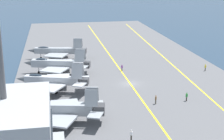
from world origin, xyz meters
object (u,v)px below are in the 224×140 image
at_px(parked_jet_nearest, 61,109).
at_px(parked_jet_fourth, 58,51).
at_px(crew_yellow_vest, 205,67).
at_px(parked_jet_third, 58,64).
at_px(parked_jet_second, 54,80).
at_px(crew_purple_vest, 122,67).
at_px(crew_brown_vest, 156,99).
at_px(crew_white_vest, 131,134).
at_px(crew_green_vest, 187,96).

relative_size(parked_jet_nearest, parked_jet_fourth, 0.90).
bearing_deg(crew_yellow_vest, parked_jet_fourth, 63.03).
relative_size(parked_jet_fourth, crew_yellow_vest, 9.90).
relative_size(parked_jet_third, parked_jet_fourth, 0.98).
height_order(parked_jet_second, crew_purple_vest, parked_jet_second).
relative_size(parked_jet_nearest, parked_jet_second, 0.98).
bearing_deg(crew_brown_vest, crew_yellow_vest, -44.68).
distance_m(parked_jet_nearest, crew_white_vest, 13.31).
relative_size(crew_white_vest, crew_brown_vest, 1.01).
xyz_separation_m(parked_jet_nearest, crew_green_vest, (5.53, -24.74, -1.50)).
bearing_deg(crew_brown_vest, crew_purple_vest, 4.57).
bearing_deg(crew_white_vest, parked_jet_fourth, 10.35).
xyz_separation_m(parked_jet_fourth, crew_purple_vest, (-15.03, -15.62, -1.55)).
bearing_deg(crew_green_vest, parked_jet_second, 69.02).
bearing_deg(crew_brown_vest, crew_green_vest, -86.03).
distance_m(parked_jet_second, crew_yellow_vest, 39.52).
distance_m(crew_green_vest, crew_yellow_vest, 22.86).
bearing_deg(crew_yellow_vest, parked_jet_nearest, 123.19).
height_order(crew_green_vest, crew_brown_vest, crew_brown_vest).
xyz_separation_m(parked_jet_second, crew_yellow_vest, (9.14, -38.41, -1.70)).
bearing_deg(parked_jet_second, parked_jet_fourth, -3.53).
bearing_deg(parked_jet_third, parked_jet_second, 174.79).
relative_size(crew_yellow_vest, crew_brown_vest, 0.98).
xyz_separation_m(parked_jet_nearest, crew_brown_vest, (5.08, -18.25, -1.49)).
relative_size(parked_jet_nearest, crew_yellow_vest, 8.91).
bearing_deg(parked_jet_nearest, parked_jet_third, -0.52).
xyz_separation_m(parked_jet_second, crew_green_vest, (-9.84, -25.67, -1.69)).
bearing_deg(parked_jet_nearest, crew_white_vest, -129.47).
xyz_separation_m(parked_jet_fourth, crew_yellow_vest, (-18.67, -36.69, -1.53)).
height_order(parked_jet_fourth, crew_green_vest, parked_jet_fourth).
distance_m(parked_jet_fourth, crew_white_vest, 52.47).
distance_m(crew_yellow_vest, crew_brown_vest, 27.34).
bearing_deg(crew_white_vest, crew_yellow_vest, -39.63).
height_order(parked_jet_fourth, crew_yellow_vest, parked_jet_fourth).
relative_size(parked_jet_fourth, crew_green_vest, 9.81).
bearing_deg(crew_purple_vest, parked_jet_third, 89.19).
distance_m(parked_jet_nearest, crew_green_vest, 25.39).
bearing_deg(parked_jet_fourth, crew_purple_vest, -133.89).
bearing_deg(crew_purple_vest, crew_green_vest, -159.80).
relative_size(parked_jet_fourth, crew_brown_vest, 9.72).
bearing_deg(parked_jet_nearest, crew_green_vest, -77.40).
bearing_deg(crew_white_vest, parked_jet_third, 15.14).
distance_m(parked_jet_second, crew_green_vest, 27.54).
relative_size(crew_green_vest, crew_brown_vest, 0.99).
bearing_deg(parked_jet_fourth, parked_jet_third, 177.95).
bearing_deg(crew_purple_vest, parked_jet_fourth, 46.11).
bearing_deg(crew_green_vest, parked_jet_fourth, 32.46).
bearing_deg(parked_jet_nearest, crew_brown_vest, -74.46).
relative_size(parked_jet_second, crew_green_vest, 9.04).
xyz_separation_m(crew_green_vest, crew_white_vest, (-13.94, 14.53, 0.02)).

